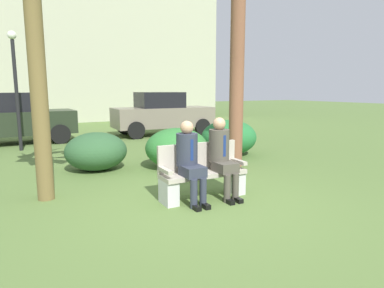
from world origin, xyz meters
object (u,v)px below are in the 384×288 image
at_px(park_bench, 202,174).
at_px(seated_man_left, 190,158).
at_px(shrub_far_lawn, 229,137).
at_px(street_lamp, 15,78).
at_px(building_backdrop, 96,29).
at_px(parked_car_near, 10,119).
at_px(parked_car_far, 162,114).
at_px(shrub_near_bench, 96,151).
at_px(seated_man_right, 222,153).
at_px(shrub_mid_lawn, 177,148).

xyz_separation_m(park_bench, seated_man_left, (-0.29, -0.12, 0.32)).
bearing_deg(shrub_far_lawn, street_lamp, 145.87).
bearing_deg(building_backdrop, park_bench, -97.40).
xyz_separation_m(parked_car_near, parked_car_far, (5.34, -0.14, 0.00)).
relative_size(parked_car_near, parked_car_far, 1.01).
bearing_deg(building_backdrop, shrub_near_bench, -102.93).
bearing_deg(shrub_far_lawn, shrub_near_bench, -178.44).
bearing_deg(shrub_near_bench, street_lamp, 112.26).
bearing_deg(shrub_near_bench, building_backdrop, 77.07).
bearing_deg(parked_car_far, park_bench, -108.37).
bearing_deg(seated_man_right, seated_man_left, -179.72).
height_order(seated_man_right, shrub_far_lawn, seated_man_right).
distance_m(seated_man_left, shrub_far_lawn, 4.09).
relative_size(park_bench, shrub_far_lawn, 0.94).
distance_m(seated_man_right, shrub_mid_lawn, 2.33).
relative_size(shrub_far_lawn, parked_car_far, 0.39).
height_order(parked_car_far, street_lamp, street_lamp).
distance_m(park_bench, parked_car_near, 8.29).
bearing_deg(street_lamp, shrub_mid_lawn, -52.70).
xyz_separation_m(seated_man_right, shrub_near_bench, (-1.43, 2.89, -0.32)).
height_order(seated_man_right, building_backdrop, building_backdrop).
distance_m(park_bench, shrub_far_lawn, 3.80).
height_order(park_bench, shrub_mid_lawn, shrub_mid_lawn).
bearing_deg(seated_man_left, shrub_near_bench, 105.97).
bearing_deg(building_backdrop, parked_car_far, -88.56).
height_order(park_bench, street_lamp, street_lamp).
distance_m(parked_car_near, parked_car_far, 5.34).
bearing_deg(parked_car_near, street_lamp, -80.91).
distance_m(seated_man_left, parked_car_far, 8.27).
bearing_deg(parked_car_far, seated_man_left, -110.03).
xyz_separation_m(seated_man_left, parked_car_near, (-2.51, 7.91, 0.11)).
xyz_separation_m(seated_man_right, parked_car_far, (2.23, 7.77, 0.10)).
bearing_deg(shrub_mid_lawn, parked_car_near, 121.03).
height_order(seated_man_right, parked_car_near, parked_car_near).
bearing_deg(parked_car_near, shrub_far_lawn, -42.92).
distance_m(shrub_far_lawn, parked_car_far, 4.79).
relative_size(seated_man_right, shrub_near_bench, 0.98).
relative_size(shrub_far_lawn, parked_car_near, 0.39).
xyz_separation_m(shrub_far_lawn, parked_car_near, (-5.28, 4.91, 0.36)).
bearing_deg(building_backdrop, parked_car_near, -117.34).
distance_m(park_bench, shrub_near_bench, 2.99).
distance_m(seated_man_left, shrub_near_bench, 3.03).
bearing_deg(park_bench, seated_man_left, -157.63).
bearing_deg(park_bench, shrub_mid_lawn, 75.20).
bearing_deg(park_bench, shrub_near_bench, 112.00).
xyz_separation_m(seated_man_left, seated_man_right, (0.60, 0.00, 0.02)).
height_order(shrub_near_bench, shrub_mid_lawn, shrub_mid_lawn).
height_order(seated_man_left, shrub_far_lawn, seated_man_left).
xyz_separation_m(shrub_near_bench, shrub_mid_lawn, (1.70, -0.60, 0.03)).
bearing_deg(shrub_near_bench, park_bench, -68.00).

